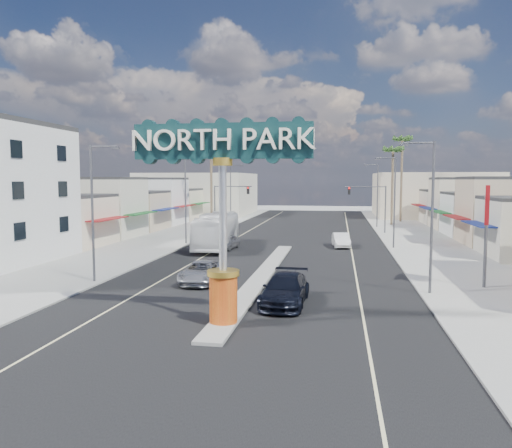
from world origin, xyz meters
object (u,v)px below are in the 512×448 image
(streetlight_r_mid, at_px, (393,197))
(car_parked_left, at_px, (227,242))
(palm_left_far, at_px, (211,147))
(streetlight_l_near, at_px, (95,206))
(streetlight_r_near, at_px, (429,209))
(city_bus, at_px, (217,230))
(bank_pylon_sign, at_px, (487,210))
(suv_left, at_px, (202,272))
(car_parked_right, at_px, (341,240))
(streetlight_l_mid, at_px, (187,196))
(palm_right_mid, at_px, (393,154))
(streetlight_r_far, at_px, (376,192))
(gateway_sign, at_px, (223,198))
(traffic_signal_left, at_px, (228,199))
(streetlight_l_far, at_px, (232,191))
(suv_right, at_px, (285,290))
(palm_right_far, at_px, (402,144))
(traffic_signal_right, at_px, (371,200))

(streetlight_r_mid, relative_size, car_parked_left, 2.20)
(palm_left_far, bearing_deg, streetlight_l_near, -86.33)
(streetlight_r_mid, height_order, car_parked_left, streetlight_r_mid)
(streetlight_r_near, distance_m, city_bus, 25.12)
(streetlight_r_mid, relative_size, bank_pylon_sign, 1.42)
(suv_left, bearing_deg, car_parked_right, 62.19)
(streetlight_l_mid, xyz_separation_m, city_bus, (3.68, -1.98, -3.34))
(palm_right_mid, xyz_separation_m, city_bus, (-19.75, -27.98, -8.88))
(streetlight_r_mid, height_order, streetlight_r_far, same)
(streetlight_r_near, bearing_deg, car_parked_right, 103.60)
(streetlight_r_near, xyz_separation_m, city_bus, (-17.18, 18.02, -3.34))
(streetlight_r_mid, distance_m, streetlight_r_far, 22.00)
(suv_left, bearing_deg, gateway_sign, -70.94)
(gateway_sign, bearing_deg, streetlight_l_mid, 110.42)
(streetlight_r_mid, bearing_deg, traffic_signal_left, 144.50)
(streetlight_r_near, distance_m, bank_pylon_sign, 4.37)
(car_parked_right, bearing_deg, city_bus, -175.33)
(streetlight_l_far, bearing_deg, palm_left_far, -142.08)
(traffic_signal_left, bearing_deg, palm_left_far, 122.43)
(car_parked_right, bearing_deg, streetlight_l_mid, 175.14)
(palm_left_far, bearing_deg, streetlight_r_mid, -40.48)
(car_parked_left, xyz_separation_m, car_parked_right, (11.00, 3.37, 0.02))
(gateway_sign, distance_m, streetlight_r_near, 13.19)
(traffic_signal_left, distance_m, bank_pylon_sign, 39.46)
(suv_left, relative_size, city_bus, 0.41)
(suv_right, bearing_deg, streetlight_r_far, 82.18)
(streetlight_r_near, bearing_deg, streetlight_l_mid, 136.21)
(suv_right, distance_m, car_parked_left, 22.12)
(gateway_sign, xyz_separation_m, car_parked_right, (5.50, 28.41, -5.21))
(traffic_signal_left, relative_size, streetlight_l_near, 0.67)
(streetlight_l_near, relative_size, palm_right_far, 0.64)
(streetlight_r_near, distance_m, suv_left, 14.76)
(streetlight_r_mid, bearing_deg, streetlight_l_mid, 180.00)
(streetlight_l_near, distance_m, bank_pylon_sign, 24.73)
(streetlight_r_near, height_order, car_parked_left, streetlight_r_near)
(streetlight_r_mid, bearing_deg, suv_left, -126.71)
(gateway_sign, distance_m, car_parked_right, 29.40)
(streetlight_l_mid, distance_m, palm_left_far, 21.16)
(traffic_signal_right, height_order, palm_right_far, palm_right_far)
(streetlight_l_near, bearing_deg, gateway_sign, -37.55)
(palm_right_mid, bearing_deg, streetlight_r_near, -93.19)
(traffic_signal_left, xyz_separation_m, streetlight_r_mid, (19.62, -13.99, 0.79))
(gateway_sign, height_order, bank_pylon_sign, gateway_sign)
(traffic_signal_right, relative_size, streetlight_l_near, 0.67)
(streetlight_l_near, height_order, streetlight_l_far, same)
(bank_pylon_sign, bearing_deg, palm_right_far, 104.26)
(palm_right_mid, bearing_deg, streetlight_l_far, -170.31)
(streetlight_l_far, xyz_separation_m, palm_right_mid, (23.43, 4.00, 5.54))
(streetlight_l_far, relative_size, suv_left, 1.77)
(traffic_signal_right, distance_m, city_bus, 22.70)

